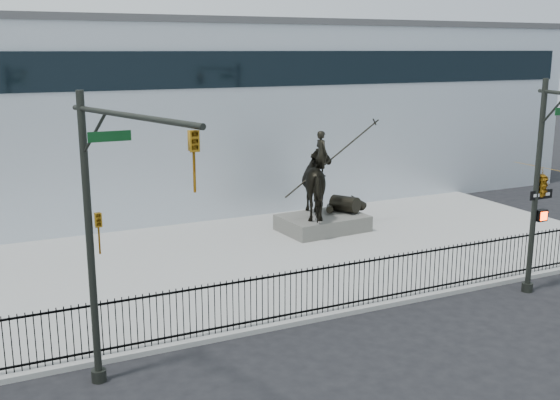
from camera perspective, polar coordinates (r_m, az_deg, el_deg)
name	(u,v)px	position (r m, az deg, el deg)	size (l,w,h in m)	color
ground	(350,332)	(19.15, 6.12, -11.35)	(120.00, 120.00, 0.00)	black
plaza	(253,260)	(24.94, -2.35, -5.24)	(30.00, 12.00, 0.15)	#9C9C99
building	(157,113)	(36.16, -10.65, 7.42)	(44.00, 14.00, 9.00)	silver
picket_fence	(329,288)	(19.80, 4.27, -7.65)	(22.10, 0.10, 1.50)	black
statue_plinth	(323,223)	(28.59, 3.73, -2.01)	(3.59, 2.47, 0.67)	#5D5C55
equestrian_statue	(324,184)	(28.22, 3.90, 1.43)	(4.59, 3.01, 3.90)	black
traffic_signal_left	(107,228)	(14.89, -14.87, -2.40)	(1.52, 4.84, 7.00)	black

